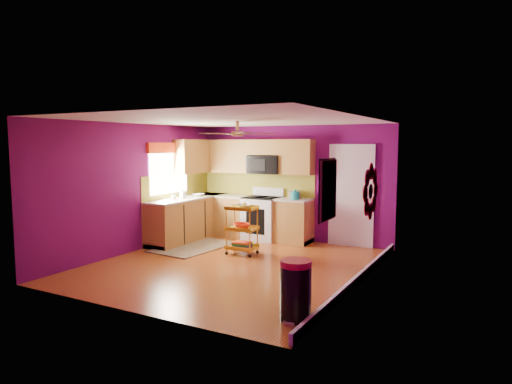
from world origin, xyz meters
The scene contains 18 objects.
ground centered at (0.00, 0.00, 0.00)m, with size 5.00×5.00×0.00m, color brown.
room_envelope centered at (0.03, 0.00, 1.63)m, with size 4.54×5.04×2.52m.
lower_cabinets centered at (-1.35, 1.82, 0.43)m, with size 2.81×2.31×0.94m.
electric_range centered at (-0.55, 2.17, 0.48)m, with size 0.76×0.66×1.13m.
upper_cabinetry centered at (-1.24, 2.17, 1.80)m, with size 2.80×2.30×1.26m.
left_window centered at (-2.22, 1.05, 1.74)m, with size 0.08×1.35×1.08m.
panel_door centered at (1.35, 2.47, 1.02)m, with size 0.95×0.11×2.15m.
right_wall_art centered at (2.23, -0.34, 1.44)m, with size 0.04×2.74×1.04m.
ceiling_fan centered at (0.00, 0.20, 2.29)m, with size 1.01×1.01×0.26m.
shag_rug centered at (-1.41, 0.79, 0.01)m, with size 1.04×1.69×0.02m, color black.
rolling_cart centered at (-0.25, 0.78, 0.52)m, with size 0.58×0.44×1.00m.
trash_can centered at (1.96, -1.73, 0.36)m, with size 0.48×0.48×0.73m.
teal_kettle centered at (0.24, 2.15, 1.02)m, with size 0.18×0.18×0.21m.
toaster centered at (0.17, 2.30, 1.03)m, with size 0.22×0.15×0.18m, color beige.
soap_bottle_a centered at (-1.95, 1.16, 1.04)m, with size 0.09×0.09×0.20m, color #EA3F72.
soap_bottle_b centered at (-2.02, 1.26, 1.02)m, with size 0.12×0.12×0.15m, color white.
counter_dish centered at (-1.88, 1.63, 0.97)m, with size 0.25×0.25×0.06m, color white.
counter_cup centered at (-2.01, 0.93, 0.98)m, with size 0.11×0.11×0.09m, color white.
Camera 1 is at (4.08, -6.61, 2.10)m, focal length 32.00 mm.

